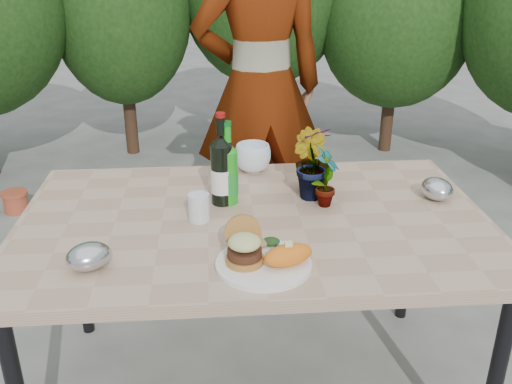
{
  "coord_description": "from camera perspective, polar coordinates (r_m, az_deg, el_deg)",
  "views": [
    {
      "loc": [
        -0.13,
        -1.74,
        1.62
      ],
      "look_at": [
        0.0,
        -0.08,
        0.88
      ],
      "focal_mm": 40.0,
      "sensor_mm": 36.0,
      "label": 1
    }
  ],
  "objects": [
    {
      "name": "plastic_cup",
      "position": [
        1.92,
        -5.72,
        -1.54
      ],
      "size": [
        0.07,
        0.07,
        0.09
      ],
      "primitive_type": "cylinder",
      "color": "silver",
      "rests_on": "patio_table"
    },
    {
      "name": "seedling_right",
      "position": [
        2.12,
        5.81,
        3.3
      ],
      "size": [
        0.19,
        0.19,
        0.25
      ],
      "primitive_type": "imported",
      "rotation": [
        0.0,
        0.0,
        3.67
      ],
      "color": "#23541C",
      "rests_on": "patio_table"
    },
    {
      "name": "grilled_veg",
      "position": [
        1.73,
        1.07,
        -5.05
      ],
      "size": [
        0.08,
        0.05,
        0.03
      ],
      "color": "olive",
      "rests_on": "dinner_plate"
    },
    {
      "name": "burger_stack",
      "position": [
        1.65,
        -1.19,
        -5.38
      ],
      "size": [
        0.11,
        0.16,
        0.11
      ],
      "color": "#B7722D",
      "rests_on": "dinner_plate"
    },
    {
      "name": "sweet_potato",
      "position": [
        1.63,
        3.23,
        -6.32
      ],
      "size": [
        0.17,
        0.12,
        0.06
      ],
      "primitive_type": "ellipsoid",
      "rotation": [
        0.0,
        0.0,
        0.35
      ],
      "color": "orange",
      "rests_on": "dinner_plate"
    },
    {
      "name": "patio_table",
      "position": [
        1.97,
        -0.18,
        -4.04
      ],
      "size": [
        1.6,
        1.0,
        0.75
      ],
      "color": "tan",
      "rests_on": "ground"
    },
    {
      "name": "seedling_mid",
      "position": [
        2.07,
        5.35,
        2.76
      ],
      "size": [
        0.17,
        0.18,
        0.25
      ],
      "primitive_type": "imported",
      "rotation": [
        0.0,
        0.0,
        2.09
      ],
      "color": "#22581E",
      "rests_on": "patio_table"
    },
    {
      "name": "foil_packet_right",
      "position": [
        2.17,
        17.64,
        0.31
      ],
      "size": [
        0.13,
        0.15,
        0.08
      ],
      "primitive_type": "ellipsoid",
      "rotation": [
        0.0,
        0.0,
        1.74
      ],
      "color": "silver",
      "rests_on": "patio_table"
    },
    {
      "name": "seedling_left",
      "position": [
        2.0,
        7.02,
        1.53
      ],
      "size": [
        0.12,
        0.14,
        0.22
      ],
      "primitive_type": "imported",
      "rotation": [
        0.0,
        0.0,
        1.15
      ],
      "color": "#236121",
      "rests_on": "patio_table"
    },
    {
      "name": "terracotta_pot",
      "position": [
        3.99,
        -22.92,
        -0.87
      ],
      "size": [
        0.17,
        0.17,
        0.14
      ],
      "color": "#B54A2E",
      "rests_on": "ground"
    },
    {
      "name": "person",
      "position": [
        2.92,
        0.38,
        10.37
      ],
      "size": [
        0.74,
        0.54,
        1.87
      ],
      "primitive_type": "imported",
      "rotation": [
        0.0,
        0.0,
        3.29
      ],
      "color": "#99624C",
      "rests_on": "ground"
    },
    {
      "name": "sparkling_water",
      "position": [
        2.02,
        -2.82,
        1.83
      ],
      "size": [
        0.07,
        0.07,
        0.3
      ],
      "rotation": [
        0.0,
        0.0,
        -0.25
      ],
      "color": "#1E961B",
      "rests_on": "patio_table"
    },
    {
      "name": "foil_packet_left",
      "position": [
        1.71,
        -16.39,
        -6.2
      ],
      "size": [
        0.17,
        0.16,
        0.08
      ],
      "primitive_type": "ellipsoid",
      "rotation": [
        0.0,
        0.0,
        0.51
      ],
      "color": "#B1B4B8",
      "rests_on": "patio_table"
    },
    {
      "name": "blue_bowl",
      "position": [
        2.32,
        -0.32,
        3.43
      ],
      "size": [
        0.17,
        0.17,
        0.11
      ],
      "primitive_type": "imported",
      "rotation": [
        0.0,
        0.0,
        0.23
      ],
      "color": "white",
      "rests_on": "patio_table"
    },
    {
      "name": "wine_bottle",
      "position": [
        2.01,
        -3.44,
        2.12
      ],
      "size": [
        0.08,
        0.08,
        0.33
      ],
      "rotation": [
        0.0,
        0.0,
        0.35
      ],
      "color": "black",
      "rests_on": "patio_table"
    },
    {
      "name": "shrub_hedge",
      "position": [
        3.44,
        -0.81,
        15.55
      ],
      "size": [
        6.95,
        5.03,
        2.07
      ],
      "color": "#382316",
      "rests_on": "ground"
    },
    {
      "name": "dinner_plate",
      "position": [
        1.66,
        0.77,
        -7.22
      ],
      "size": [
        0.28,
        0.28,
        0.01
      ],
      "primitive_type": "cylinder",
      "color": "white",
      "rests_on": "patio_table"
    }
  ]
}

